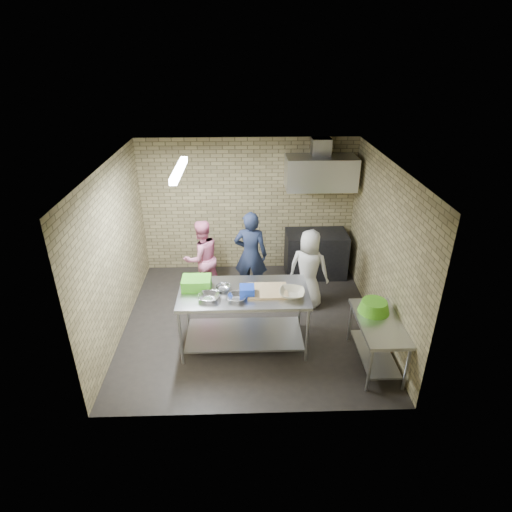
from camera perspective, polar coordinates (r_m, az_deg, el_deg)
The scene contains 26 objects.
floor at distance 7.29m, azimuth -0.74°, elevation -8.83°, with size 4.20×4.20×0.00m, color black.
ceiling at distance 6.12m, azimuth -0.89°, elevation 12.19°, with size 4.20×4.20×0.00m, color black.
back_wall at distance 8.44m, azimuth -1.09°, elevation 6.72°, with size 4.20×0.06×2.70m, color tan.
front_wall at distance 4.87m, azimuth -0.33°, elevation -9.60°, with size 4.20×0.06×2.70m, color tan.
left_wall at distance 6.89m, azimuth -18.56°, elevation 0.46°, with size 0.06×4.00×2.70m, color tan.
right_wall at distance 6.95m, azimuth 16.78°, elevation 0.98°, with size 0.06×4.00×2.70m, color tan.
prep_table at distance 6.53m, azimuth -1.63°, elevation -8.40°, with size 1.93×0.96×0.96m, color #B4B6BB.
side_counter at distance 6.47m, azimuth 15.93°, elevation -11.16°, with size 0.60×1.20×0.75m, color silver.
stove at distance 8.59m, azimuth 8.04°, elevation 0.31°, with size 1.20×0.70×0.90m, color black.
range_hood at distance 8.05m, azimuth 8.73°, elevation 11.04°, with size 1.30×0.60×0.60m, color silver.
hood_duct at distance 8.09m, azimuth 8.77°, elevation 14.40°, with size 0.35×0.30×0.30m, color #A5A8AD.
wall_shelf at distance 8.34m, azimuth 10.48°, elevation 10.16°, with size 0.80×0.20×0.04m, color #3F2B19.
fluorescent_fixture at distance 6.20m, azimuth -10.35°, elevation 11.38°, with size 0.10×1.25×0.08m, color white.
green_crate at distance 6.36m, azimuth -8.03°, elevation -3.64°, with size 0.43×0.32×0.17m, color green.
blue_tub at distance 6.14m, azimuth -1.22°, elevation -4.73°, with size 0.21×0.21×0.14m, color #183AB6.
cutting_board at distance 6.25m, azimuth 1.54°, elevation -4.72°, with size 0.59×0.45×0.03m, color tan.
mixing_bowl_a at distance 6.10m, azimuth -6.40°, elevation -5.54°, with size 0.30×0.30×0.07m, color silver.
mixing_bowl_b at distance 6.29m, azimuth -4.43°, elevation -4.32°, with size 0.23×0.23×0.07m, color #B2B4B9.
mixing_bowl_c at distance 6.06m, azimuth -2.62°, elevation -5.63°, with size 0.28×0.28×0.07m, color #B6B9BE.
ceramic_bowl at distance 6.15m, azimuth 4.88°, elevation -5.04°, with size 0.37×0.37×0.09m, color beige.
green_basin at distance 6.39m, azimuth 15.65°, elevation -6.54°, with size 0.46×0.46×0.17m, color #59C626, non-canonical shape.
bottle_red at distance 8.26m, azimuth 8.82°, elevation 10.93°, with size 0.07×0.07×0.18m, color #B22619.
bottle_green at distance 8.34m, azimuth 11.56°, elevation 10.76°, with size 0.06×0.06×0.15m, color green.
man_navy at distance 7.62m, azimuth -0.72°, elevation 0.14°, with size 0.60×0.40×1.66m, color #141933.
woman_pink at distance 7.79m, azimuth -7.32°, elevation -0.27°, with size 0.71×0.55×1.46m, color pink.
woman_white at distance 7.43m, azimuth 7.13°, elevation -1.75°, with size 0.70×0.46×1.44m, color white.
Camera 1 is at (-0.10, -5.92, 4.24)m, focal length 29.63 mm.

